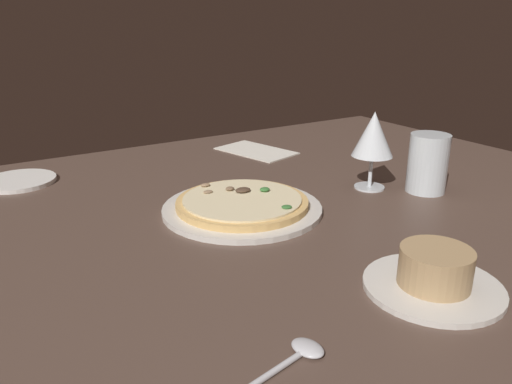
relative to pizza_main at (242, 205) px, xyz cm
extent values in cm
cube|color=brown|center=(-6.50, -0.85, -3.16)|extent=(150.00, 110.00, 4.00)
cylinder|color=silver|center=(0.01, 0.02, -0.66)|extent=(29.21, 29.21, 1.00)
cylinder|color=tan|center=(0.01, 0.02, 0.44)|extent=(24.18, 24.18, 1.20)
cylinder|color=beige|center=(0.01, 0.02, 1.24)|extent=(21.73, 21.73, 0.40)
ellipsoid|color=#4C3828|center=(-1.78, -2.74, 1.83)|extent=(2.99, 2.33, 0.78)
ellipsoid|color=#387033|center=(-3.99, 8.39, 1.65)|extent=(1.87, 1.68, 0.42)
ellipsoid|color=#937556|center=(2.78, -9.33, 1.74)|extent=(1.91, 1.35, 0.60)
ellipsoid|color=#387033|center=(-5.45, -0.58, 1.81)|extent=(1.92, 1.70, 0.75)
ellipsoid|color=#937556|center=(4.01, -5.81, 1.65)|extent=(1.82, 1.41, 0.42)
ellipsoid|color=brown|center=(-0.10, -4.74, 1.80)|extent=(1.67, 1.43, 0.73)
cylinder|color=silver|center=(-7.15, 37.22, -0.76)|extent=(18.16, 18.16, 0.80)
cylinder|color=tan|center=(-7.15, 37.22, 2.13)|extent=(9.42, 9.42, 4.99)
cylinder|color=silver|center=(-29.02, 2.84, -0.96)|extent=(6.23, 6.23, 0.40)
cylinder|color=silver|center=(-29.02, 2.84, 2.50)|extent=(0.80, 0.80, 6.53)
cone|color=silver|center=(-29.02, 2.84, 10.30)|extent=(8.37, 8.37, 9.07)
cone|color=maroon|center=(-29.02, 2.84, 8.12)|extent=(3.91, 3.91, 4.71)
cylinder|color=silver|center=(-37.23, 10.28, 4.76)|extent=(7.87, 7.87, 11.84)
cylinder|color=silver|center=(-37.23, 10.28, 3.36)|extent=(7.24, 7.24, 9.05)
cylinder|color=white|center=(32.27, -39.44, -0.71)|extent=(15.16, 15.16, 0.90)
cube|color=silver|center=(-24.55, -34.39, -1.01)|extent=(16.66, 22.49, 0.30)
ellipsoid|color=silver|center=(14.76, 38.81, -0.66)|extent=(3.55, 4.48, 1.00)
cylinder|color=silver|center=(19.18, 39.71, -0.81)|extent=(8.97, 2.49, 0.70)
camera|label=1|loc=(43.45, 74.20, 33.27)|focal=35.35mm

